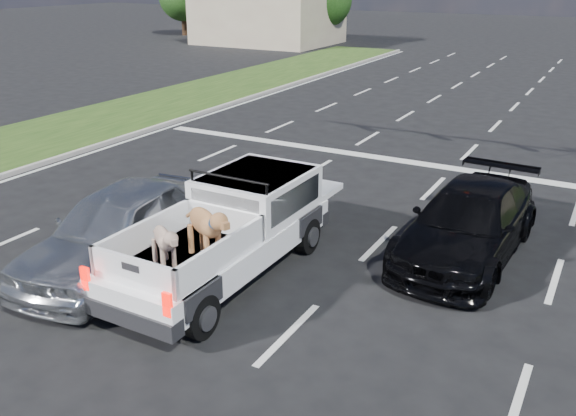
# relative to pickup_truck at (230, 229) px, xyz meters

# --- Properties ---
(ground) EXTENTS (160.00, 160.00, 0.00)m
(ground) POSITION_rel_pickup_truck_xyz_m (0.25, -1.34, -0.91)
(ground) COLOR black
(ground) RESTS_ON ground
(road_markings) EXTENTS (17.75, 60.00, 0.01)m
(road_markings) POSITION_rel_pickup_truck_xyz_m (0.25, 5.22, -0.90)
(road_markings) COLOR silver
(road_markings) RESTS_ON ground
(grass_median_left) EXTENTS (5.00, 60.00, 0.10)m
(grass_median_left) POSITION_rel_pickup_truck_xyz_m (-11.25, 4.66, -0.86)
(grass_median_left) COLOR #1F4013
(grass_median_left) RESTS_ON ground
(curb_left) EXTENTS (0.15, 60.00, 0.14)m
(curb_left) POSITION_rel_pickup_truck_xyz_m (-8.80, 4.66, -0.84)
(curb_left) COLOR #9E9891
(curb_left) RESTS_ON ground
(building_left) EXTENTS (10.00, 8.00, 4.40)m
(building_left) POSITION_rel_pickup_truck_xyz_m (-19.75, 34.66, 1.29)
(building_left) COLOR #BDB091
(building_left) RESTS_ON ground
(tree_far_c) EXTENTS (4.20, 4.20, 5.40)m
(tree_far_c) POSITION_rel_pickup_truck_xyz_m (-15.75, 36.66, 2.38)
(tree_far_c) COLOR #332114
(tree_far_c) RESTS_ON ground
(pickup_truck) EXTENTS (1.99, 5.19, 1.94)m
(pickup_truck) POSITION_rel_pickup_truck_xyz_m (0.00, 0.00, 0.00)
(pickup_truck) COLOR black
(pickup_truck) RESTS_ON ground
(silver_sedan) EXTENTS (2.49, 5.02, 1.64)m
(silver_sedan) POSITION_rel_pickup_truck_xyz_m (-1.95, -0.86, -0.08)
(silver_sedan) COLOR silver
(silver_sedan) RESTS_ON ground
(black_coupe) EXTENTS (2.25, 4.99, 1.42)m
(black_coupe) POSITION_rel_pickup_truck_xyz_m (3.75, 2.94, -0.20)
(black_coupe) COLOR black
(black_coupe) RESTS_ON ground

